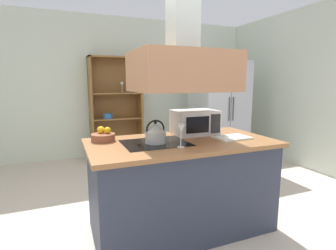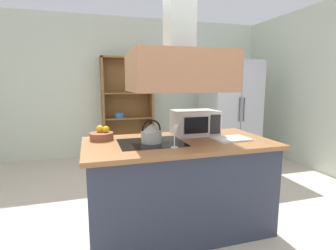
{
  "view_description": "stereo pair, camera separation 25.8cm",
  "coord_description": "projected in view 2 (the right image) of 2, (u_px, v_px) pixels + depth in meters",
  "views": [
    {
      "loc": [
        -0.87,
        -2.26,
        1.46
      ],
      "look_at": [
        0.18,
        0.32,
        1.0
      ],
      "focal_mm": 28.02,
      "sensor_mm": 36.0,
      "label": 1
    },
    {
      "loc": [
        -0.63,
        -2.35,
        1.46
      ],
      "look_at": [
        0.18,
        0.32,
        1.0
      ],
      "focal_mm": 28.02,
      "sensor_mm": 36.0,
      "label": 2
    }
  ],
  "objects": [
    {
      "name": "refrigerator",
      "position": [
        230.0,
        112.0,
        4.73
      ],
      "size": [
        0.9,
        0.78,
        1.83
      ],
      "color": "#AEB6B5",
      "rests_on": "ground"
    },
    {
      "name": "wine_glass_on_counter",
      "position": [
        174.0,
        130.0,
        2.23
      ],
      "size": [
        0.08,
        0.08,
        0.21
      ],
      "color": "silver",
      "rests_on": "kitchen_island"
    },
    {
      "name": "kettle",
      "position": [
        151.0,
        133.0,
        2.42
      ],
      "size": [
        0.19,
        0.19,
        0.22
      ],
      "color": "#B8BFBC",
      "rests_on": "kitchen_island"
    },
    {
      "name": "kitchen_island",
      "position": [
        178.0,
        185.0,
        2.59
      ],
      "size": [
        1.78,
        0.93,
        0.9
      ],
      "color": "#303749",
      "rests_on": "ground"
    },
    {
      "name": "ground_plane",
      "position": [
        160.0,
        229.0,
        2.64
      ],
      "size": [
        7.8,
        7.8,
        0.0
      ],
      "primitive_type": "plane",
      "color": "beige"
    },
    {
      "name": "dish_cabinet",
      "position": [
        127.0,
        113.0,
        5.15
      ],
      "size": [
        0.97,
        0.4,
        1.92
      ],
      "color": "brown",
      "rests_on": "ground"
    },
    {
      "name": "fruit_bowl",
      "position": [
        102.0,
        135.0,
        2.56
      ],
      "size": [
        0.23,
        0.23,
        0.14
      ],
      "color": "brown",
      "rests_on": "kitchen_island"
    },
    {
      "name": "microwave",
      "position": [
        195.0,
        123.0,
        2.81
      ],
      "size": [
        0.46,
        0.35,
        0.26
      ],
      "color": "silver",
      "rests_on": "kitchen_island"
    },
    {
      "name": "wall_back",
      "position": [
        121.0,
        88.0,
        5.25
      ],
      "size": [
        6.0,
        0.12,
        2.7
      ],
      "primitive_type": "cube",
      "color": "silver",
      "rests_on": "ground"
    },
    {
      "name": "range_hood",
      "position": [
        179.0,
        57.0,
        2.39
      ],
      "size": [
        0.9,
        0.7,
        1.33
      ],
      "color": "#B27853"
    },
    {
      "name": "cutting_board",
      "position": [
        231.0,
        139.0,
        2.57
      ],
      "size": [
        0.35,
        0.26,
        0.02
      ],
      "primitive_type": "cube",
      "rotation": [
        0.0,
        0.0,
        0.05
      ],
      "color": "white",
      "rests_on": "kitchen_island"
    }
  ]
}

